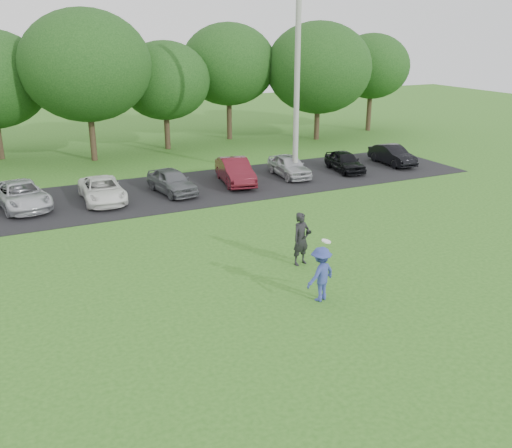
% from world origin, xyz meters
% --- Properties ---
extents(ground, '(100.00, 100.00, 0.00)m').
position_xyz_m(ground, '(0.00, 0.00, 0.00)').
color(ground, '#2E631C').
rests_on(ground, ground).
extents(parking_lot, '(32.00, 6.50, 0.03)m').
position_xyz_m(parking_lot, '(0.00, 13.00, 0.01)').
color(parking_lot, black).
rests_on(parking_lot, ground).
extents(utility_pole, '(0.28, 0.28, 10.94)m').
position_xyz_m(utility_pole, '(6.67, 12.60, 5.47)').
color(utility_pole, '#9B9C97').
rests_on(utility_pole, ground).
extents(frisbee_player, '(1.20, 0.93, 1.94)m').
position_xyz_m(frisbee_player, '(0.37, -0.03, 0.82)').
color(frisbee_player, '#334192').
rests_on(frisbee_player, ground).
extents(camera_bystander, '(0.74, 0.56, 1.81)m').
position_xyz_m(camera_bystander, '(1.20, 2.53, 0.90)').
color(camera_bystander, black).
rests_on(camera_bystander, ground).
extents(parked_cars, '(28.39, 4.68, 1.26)m').
position_xyz_m(parked_cars, '(-1.62, 13.03, 0.59)').
color(parked_cars, silver).
rests_on(parked_cars, parking_lot).
extents(tree_row, '(42.39, 9.85, 8.64)m').
position_xyz_m(tree_row, '(1.51, 22.76, 4.91)').
color(tree_row, '#38281C').
rests_on(tree_row, ground).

